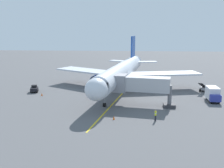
{
  "coord_description": "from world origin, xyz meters",
  "views": [
    {
      "loc": [
        -1.26,
        60.53,
        13.37
      ],
      "look_at": [
        2.97,
        8.81,
        3.0
      ],
      "focal_mm": 44.36,
      "sensor_mm": 36.0,
      "label": 1
    }
  ],
  "objects": [
    {
      "name": "ground_plane",
      "position": [
        0.0,
        0.0,
        0.0
      ],
      "size": [
        220.0,
        220.0,
        0.0
      ],
      "primitive_type": "plane",
      "color": "#565659"
    },
    {
      "name": "safety_cone_nose_left",
      "position": [
        1.7,
        21.0,
        0.28
      ],
      "size": [
        0.32,
        0.32,
        0.55
      ],
      "primitive_type": "cone",
      "color": "#F2590F",
      "rests_on": "ground"
    },
    {
      "name": "ground_crew_marshaller",
      "position": [
        -4.47,
        21.12,
        0.89
      ],
      "size": [
        0.32,
        0.44,
        1.71
      ],
      "color": "#23232D",
      "rests_on": "ground"
    },
    {
      "name": "tug_portside",
      "position": [
        20.15,
        4.04,
        0.7
      ],
      "size": [
        2.03,
        2.59,
        1.5
      ],
      "color": "black",
      "rests_on": "ground"
    },
    {
      "name": "apron_lead_in_line",
      "position": [
        1.68,
        6.91,
        0.01
      ],
      "size": [
        6.66,
        39.52,
        0.01
      ],
      "primitive_type": "cube",
      "rotation": [
        0.0,
        0.0,
        -0.16
      ],
      "color": "yellow",
      "rests_on": "ground"
    },
    {
      "name": "belt_loader_near_nose",
      "position": [
        -16.53,
        0.27,
        0.71
      ],
      "size": [
        3.36,
        4.55,
        2.32
      ],
      "color": "#9E9EA3",
      "rests_on": "ground"
    },
    {
      "name": "safety_cone_nose_right",
      "position": [
        17.45,
        7.14,
        0.28
      ],
      "size": [
        0.32,
        0.32,
        0.55
      ],
      "primitive_type": "cone",
      "color": "#F2590F",
      "rests_on": "ground"
    },
    {
      "name": "airplane",
      "position": [
        1.64,
        0.63,
        4.0
      ],
      "size": [
        34.35,
        40.24,
        11.5
      ],
      "color": "silver",
      "rests_on": "ground"
    },
    {
      "name": "jet_bridge",
      "position": [
        -1.85,
        12.63,
        3.76
      ],
      "size": [
        11.52,
        4.53,
        5.4
      ],
      "color": "#B7B7BC",
      "rests_on": "ground"
    },
    {
      "name": "box_truck_starboard_side",
      "position": [
        -16.04,
        8.71,
        1.39
      ],
      "size": [
        2.05,
        4.63,
        2.62
      ],
      "color": "#2D3899",
      "rests_on": "ground"
    }
  ]
}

